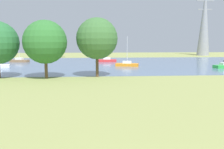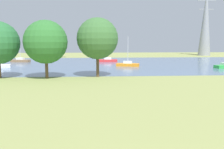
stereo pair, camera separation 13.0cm
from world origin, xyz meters
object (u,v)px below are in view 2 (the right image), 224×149
object	(u,v)px
tree_mid_shore	(46,42)
electricity_pylon	(206,21)
sailboat_red	(108,60)
sailboat_brown	(20,60)
sailboat_orange	(128,64)
tree_east_near	(97,39)

from	to	relation	value
tree_mid_shore	electricity_pylon	bearing A→B (deg)	47.71
sailboat_red	sailboat_brown	xyz separation A→B (m)	(-21.99, 0.68, -0.00)
sailboat_brown	electricity_pylon	bearing A→B (deg)	22.07
sailboat_orange	sailboat_brown	distance (m)	28.26
sailboat_brown	electricity_pylon	world-z (taller)	electricity_pylon
sailboat_red	electricity_pylon	bearing A→B (deg)	33.87
sailboat_orange	sailboat_brown	xyz separation A→B (m)	(-25.71, 11.73, -0.00)
sailboat_orange	tree_mid_shore	xyz separation A→B (m)	(-13.81, -15.50, 4.78)
tree_mid_shore	tree_east_near	world-z (taller)	tree_east_near
sailboat_red	tree_mid_shore	size ratio (longest dim) A/B	0.72
sailboat_brown	electricity_pylon	xyz separation A→B (m)	(58.08, 23.54, 11.63)
sailboat_orange	sailboat_brown	size ratio (longest dim) A/B	1.04
sailboat_red	tree_east_near	distance (m)	26.17
sailboat_orange	electricity_pylon	xyz separation A→B (m)	(32.37, 35.27, 11.63)
sailboat_brown	tree_east_near	size ratio (longest dim) A/B	0.68
sailboat_brown	sailboat_red	bearing A→B (deg)	-1.77
sailboat_orange	tree_east_near	size ratio (longest dim) A/B	0.71
tree_east_near	electricity_pylon	world-z (taller)	electricity_pylon
sailboat_red	electricity_pylon	xyz separation A→B (m)	(36.09, 24.22, 11.63)
tree_east_near	electricity_pylon	bearing A→B (deg)	52.02
sailboat_orange	electricity_pylon	bearing A→B (deg)	47.46
sailboat_red	electricity_pylon	distance (m)	45.00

